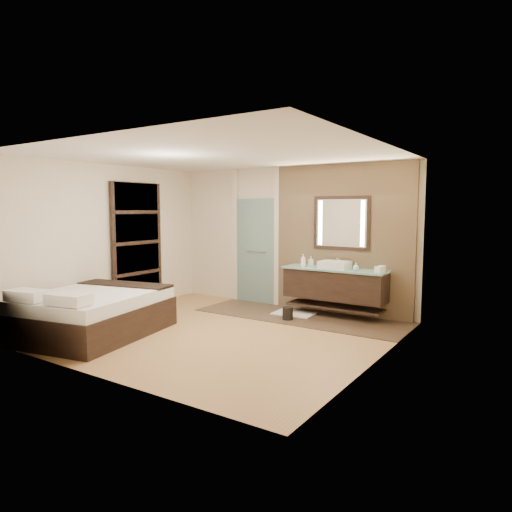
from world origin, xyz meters
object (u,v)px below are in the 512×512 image
Objects in this scene: bed at (92,313)px; waste_bin at (288,314)px; mirror_unit at (341,223)px; vanity at (335,284)px.

waste_bin is at bearing 38.41° from bed.
mirror_unit is 4.42m from bed.
waste_bin is (2.04, 2.41, -0.22)m from bed.
vanity is 0.78× the size of bed.
bed is at bearing -128.19° from mirror_unit.
vanity is 1.75× the size of mirror_unit.
mirror_unit is 1.87m from waste_bin.
mirror_unit is 0.45× the size of bed.
waste_bin is at bearing -122.04° from mirror_unit.
bed is at bearing -130.28° from vanity.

